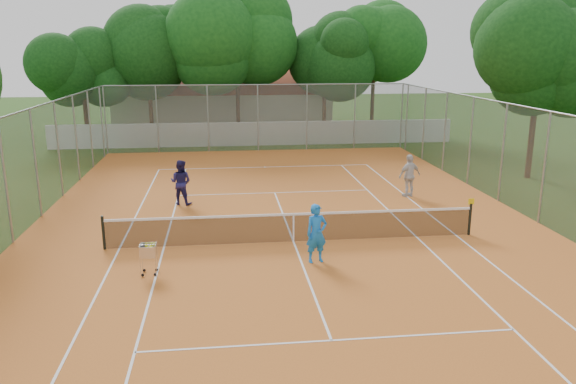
{
  "coord_description": "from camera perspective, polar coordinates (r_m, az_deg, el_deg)",
  "views": [
    {
      "loc": [
        -2.2,
        -17.05,
        6.08
      ],
      "look_at": [
        0.0,
        1.5,
        1.3
      ],
      "focal_mm": 35.0,
      "sensor_mm": 36.0,
      "label": 1
    }
  ],
  "objects": [
    {
      "name": "tropical_trees",
      "position": [
        39.12,
        -3.63,
        12.74
      ],
      "size": [
        29.0,
        19.0,
        10.0
      ],
      "primitive_type": "cube",
      "color": "black",
      "rests_on": "ground"
    },
    {
      "name": "ground",
      "position": [
        18.23,
        0.56,
        -5.12
      ],
      "size": [
        120.0,
        120.0,
        0.0
      ],
      "primitive_type": "plane",
      "color": "#1E3D10",
      "rests_on": "ground"
    },
    {
      "name": "court_pad",
      "position": [
        18.23,
        0.56,
        -5.09
      ],
      "size": [
        18.0,
        34.0,
        0.02
      ],
      "primitive_type": "cube",
      "color": "#C16825",
      "rests_on": "ground"
    },
    {
      "name": "boundary_wall",
      "position": [
        36.51,
        -3.26,
        5.93
      ],
      "size": [
        26.0,
        0.3,
        1.5
      ],
      "primitive_type": "cube",
      "color": "silver",
      "rests_on": "ground"
    },
    {
      "name": "perimeter_fence",
      "position": [
        17.67,
        0.57,
        1.0
      ],
      "size": [
        18.0,
        34.0,
        4.0
      ],
      "primitive_type": "cube",
      "color": "slate",
      "rests_on": "ground"
    },
    {
      "name": "player_far_left",
      "position": [
        22.74,
        -10.83,
        0.98
      ],
      "size": [
        1.06,
        0.95,
        1.8
      ],
      "primitive_type": "imported",
      "rotation": [
        0.0,
        0.0,
        2.77
      ],
      "color": "navy",
      "rests_on": "court_pad"
    },
    {
      "name": "player_near",
      "position": [
        16.31,
        2.92,
        -4.22
      ],
      "size": [
        0.71,
        0.54,
        1.74
      ],
      "primitive_type": "imported",
      "rotation": [
        0.0,
        0.0,
        0.22
      ],
      "color": "blue",
      "rests_on": "court_pad"
    },
    {
      "name": "court_lines",
      "position": [
        18.22,
        0.56,
        -5.06
      ],
      "size": [
        10.98,
        23.78,
        0.01
      ],
      "primitive_type": "cube",
      "color": "white",
      "rests_on": "court_pad"
    },
    {
      "name": "clubhouse",
      "position": [
        46.21,
        -6.58,
        9.44
      ],
      "size": [
        16.4,
        9.0,
        4.4
      ],
      "primitive_type": "cube",
      "color": "beige",
      "rests_on": "ground"
    },
    {
      "name": "ball_hopper",
      "position": [
        16.0,
        -13.97,
        -6.54
      ],
      "size": [
        0.58,
        0.58,
        0.94
      ],
      "primitive_type": "cube",
      "rotation": [
        0.0,
        0.0,
        -0.35
      ],
      "color": "silver",
      "rests_on": "court_pad"
    },
    {
      "name": "tennis_net",
      "position": [
        18.07,
        0.56,
        -3.6
      ],
      "size": [
        11.88,
        0.1,
        0.98
      ],
      "primitive_type": "cube",
      "color": "black",
      "rests_on": "court_pad"
    },
    {
      "name": "player_far_right",
      "position": [
        24.06,
        12.24,
        1.64
      ],
      "size": [
        1.14,
        0.77,
        1.8
      ],
      "primitive_type": "imported",
      "rotation": [
        0.0,
        0.0,
        3.49
      ],
      "color": "silver",
      "rests_on": "court_pad"
    }
  ]
}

